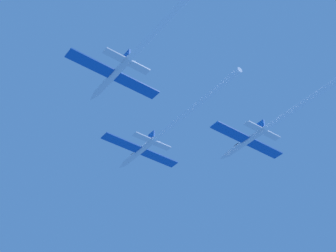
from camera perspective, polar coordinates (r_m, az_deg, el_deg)
jet_lead at (r=96.92m, az=-0.66°, el=-0.80°), size 17.90×38.37×2.97m
jet_left_wing at (r=79.34m, az=-2.29°, el=10.18°), size 17.90×45.03×2.97m
jet_right_wing at (r=94.16m, az=13.59°, el=1.26°), size 17.90×44.42×2.97m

